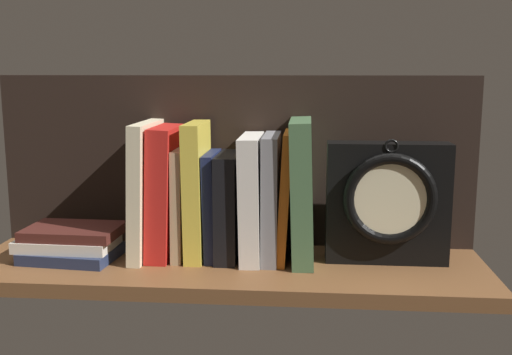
# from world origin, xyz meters

# --- Properties ---
(ground_plane) EXTENTS (0.92, 0.27, 0.03)m
(ground_plane) POSITION_xyz_m (0.00, 0.00, -0.01)
(ground_plane) COLOR brown
(back_panel) EXTENTS (0.92, 0.01, 0.33)m
(back_panel) POSITION_xyz_m (0.00, 0.13, 0.16)
(back_panel) COLOR black
(back_panel) RESTS_ON ground_plane
(book_cream_twain) EXTENTS (0.03, 0.17, 0.25)m
(book_cream_twain) POSITION_xyz_m (-0.15, 0.04, 0.12)
(book_cream_twain) COLOR beige
(book_cream_twain) RESTS_ON ground_plane
(book_red_requiem) EXTENTS (0.05, 0.14, 0.24)m
(book_red_requiem) POSITION_xyz_m (-0.12, 0.04, 0.12)
(book_red_requiem) COLOR red
(book_red_requiem) RESTS_ON ground_plane
(book_tan_shortstories) EXTENTS (0.02, 0.13, 0.20)m
(book_tan_shortstories) POSITION_xyz_m (-0.09, 0.04, 0.10)
(book_tan_shortstories) COLOR tan
(book_tan_shortstories) RESTS_ON ground_plane
(book_yellow_seinlanguage) EXTENTS (0.03, 0.13, 0.25)m
(book_yellow_seinlanguage) POSITION_xyz_m (-0.06, 0.04, 0.12)
(book_yellow_seinlanguage) COLOR gold
(book_yellow_seinlanguage) RESTS_ON ground_plane
(book_navy_bierce) EXTENTS (0.02, 0.12, 0.19)m
(book_navy_bierce) POSITION_xyz_m (-0.03, 0.04, 0.10)
(book_navy_bierce) COLOR #192147
(book_navy_bierce) RESTS_ON ground_plane
(book_black_skeptic) EXTENTS (0.04, 0.14, 0.19)m
(book_black_skeptic) POSITION_xyz_m (0.00, 0.04, 0.10)
(book_black_skeptic) COLOR black
(book_black_skeptic) RESTS_ON ground_plane
(book_white_catcher) EXTENTS (0.04, 0.15, 0.22)m
(book_white_catcher) POSITION_xyz_m (0.04, 0.04, 0.11)
(book_white_catcher) COLOR silver
(book_white_catcher) RESTS_ON ground_plane
(book_gray_chess) EXTENTS (0.03, 0.14, 0.23)m
(book_gray_chess) POSITION_xyz_m (0.08, 0.04, 0.11)
(book_gray_chess) COLOR gray
(book_gray_chess) RESTS_ON ground_plane
(book_orange_pandolfini) EXTENTS (0.03, 0.13, 0.23)m
(book_orange_pandolfini) POSITION_xyz_m (0.10, 0.04, 0.12)
(book_orange_pandolfini) COLOR orange
(book_orange_pandolfini) RESTS_ON ground_plane
(book_green_romantic) EXTENTS (0.05, 0.16, 0.25)m
(book_green_romantic) POSITION_xyz_m (0.13, 0.04, 0.13)
(book_green_romantic) COLOR #476B44
(book_green_romantic) RESTS_ON ground_plane
(framed_clock) EXTENTS (0.21, 0.07, 0.22)m
(framed_clock) POSITION_xyz_m (0.28, 0.03, 0.11)
(framed_clock) COLOR black
(framed_clock) RESTS_ON ground_plane
(book_stack_side) EXTENTS (0.18, 0.13, 0.06)m
(book_stack_side) POSITION_xyz_m (-0.28, 0.01, 0.03)
(book_stack_side) COLOR #232D4C
(book_stack_side) RESTS_ON ground_plane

